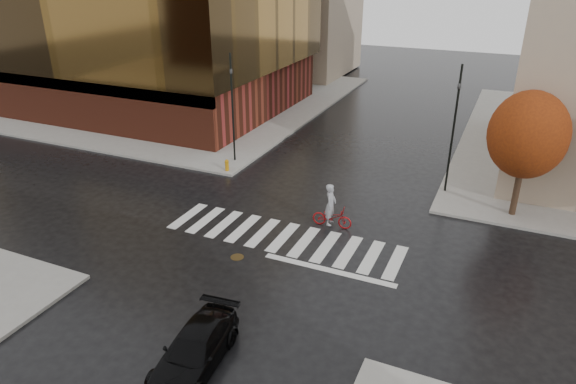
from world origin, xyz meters
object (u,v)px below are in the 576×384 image
(sedan, at_px, (195,350))
(cyclist, at_px, (332,212))
(traffic_light_nw, at_px, (232,102))
(traffic_light_ne, at_px, (454,122))
(fire_hydrant, at_px, (227,164))

(sedan, relative_size, cyclist, 1.89)
(sedan, distance_m, cyclist, 10.98)
(sedan, xyz_separation_m, traffic_light_nw, (-7.99, 16.76, 3.43))
(cyclist, distance_m, traffic_light_ne, 8.67)
(cyclist, bearing_deg, fire_hydrant, 61.40)
(traffic_light_nw, xyz_separation_m, traffic_light_ne, (13.43, 0.68, 0.17))
(cyclist, xyz_separation_m, traffic_light_nw, (-8.83, 5.82, 3.27))
(fire_hydrant, bearing_deg, traffic_light_nw, 104.59)
(traffic_light_ne, relative_size, fire_hydrant, 9.78)
(cyclist, bearing_deg, sedan, 172.57)
(traffic_light_ne, bearing_deg, traffic_light_nw, 24.47)
(cyclist, xyz_separation_m, traffic_light_ne, (4.60, 6.50, 3.44))
(fire_hydrant, bearing_deg, cyclist, -25.58)
(sedan, height_order, traffic_light_nw, traffic_light_nw)
(traffic_light_ne, xyz_separation_m, fire_hydrant, (-12.96, -2.50, -3.67))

